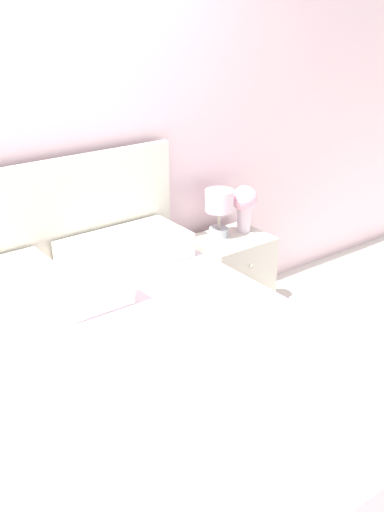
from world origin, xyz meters
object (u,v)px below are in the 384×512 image
at_px(nightstand, 230,277).
at_px(table_lamp, 219,206).
at_px(bed, 140,401).
at_px(flower_vase, 245,203).

bearing_deg(nightstand, table_lamp, 127.14).
height_order(bed, table_lamp, bed).
bearing_deg(flower_vase, bed, -148.02).
bearing_deg(bed, flower_vase, 31.98).
bearing_deg(flower_vase, nightstand, -164.91).
height_order(bed, flower_vase, bed).
distance_m(nightstand, flower_vase, 0.49).
xyz_separation_m(bed, flower_vase, (1.32, 0.82, 0.41)).
relative_size(nightstand, table_lamp, 1.84).
bearing_deg(bed, table_lamp, 36.95).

